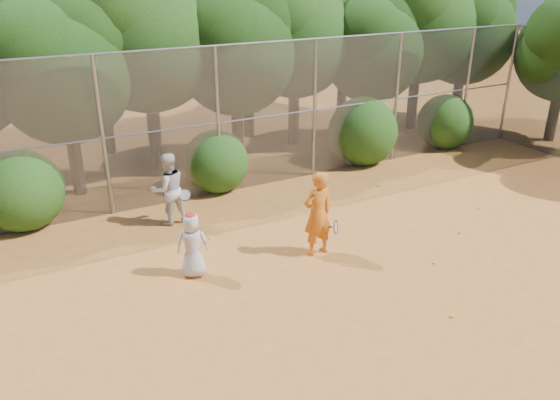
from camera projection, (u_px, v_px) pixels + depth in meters
ground at (383, 285)px, 10.87m from camera, size 80.00×80.00×0.00m
fence_back at (248, 117)px, 14.87m from camera, size 20.05×0.09×4.03m
tree_2 at (62, 62)px, 13.88m from camera, size 3.99×3.47×5.47m
tree_3 at (146, 21)px, 15.45m from camera, size 4.89×4.26×6.70m
tree_4 at (236, 41)px, 16.29m from camera, size 4.19×3.64×5.73m
tree_5 at (296, 25)px, 17.90m from camera, size 4.51×3.92×6.17m
tree_6 at (374, 42)px, 18.39m from camera, size 3.86×3.36×5.29m
tree_7 at (422, 12)px, 19.64m from camera, size 4.77×4.14×6.53m
tree_8 at (467, 24)px, 20.44m from camera, size 4.25×3.70×5.82m
tree_10 at (94, 9)px, 16.71m from camera, size 5.15×4.48×7.06m
tree_11 at (247, 18)px, 18.72m from camera, size 4.64×4.03×6.35m
tree_12 at (347, 3)px, 21.01m from camera, size 5.02×4.37×6.88m
bush_0 at (20, 187)px, 12.99m from camera, size 2.00×2.00×2.00m
bush_1 at (216, 159)px, 15.19m from camera, size 1.80×1.80×1.80m
bush_2 at (363, 128)px, 17.26m from camera, size 2.20×2.20×2.20m
bush_3 at (445, 119)px, 18.83m from camera, size 1.90×1.90×1.90m
player_yellow at (318, 214)px, 11.70m from camera, size 0.85×0.58×1.92m
player_teen at (192, 245)px, 10.97m from camera, size 0.80×0.71×1.41m
player_white at (169, 189)px, 13.14m from camera, size 0.92×0.78×1.80m
ball_0 at (479, 208)px, 14.24m from camera, size 0.07×0.07×0.07m
ball_1 at (452, 316)px, 9.86m from camera, size 0.07×0.07×0.07m
ball_2 at (460, 233)px, 12.93m from camera, size 0.07×0.07×0.07m
ball_3 at (434, 263)px, 11.63m from camera, size 0.07×0.07×0.07m
ball_4 at (379, 185)px, 15.68m from camera, size 0.07×0.07×0.07m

